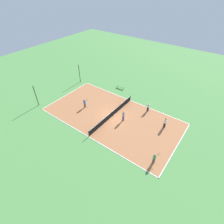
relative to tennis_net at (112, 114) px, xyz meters
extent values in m
plane|color=#518E47|center=(0.00, 0.00, -0.54)|extent=(80.00, 80.00, 0.00)
cube|color=#AD6B42|center=(0.00, 0.00, -0.53)|extent=(11.28, 21.48, 0.02)
cube|color=white|center=(-5.59, 0.00, -0.52)|extent=(0.10, 21.48, 0.00)
cube|color=white|center=(5.59, 0.00, -0.52)|extent=(0.10, 21.48, 0.00)
cube|color=white|center=(0.00, -10.69, -0.52)|extent=(11.28, 0.10, 0.00)
cube|color=white|center=(0.00, 10.69, -0.52)|extent=(11.28, 0.10, 0.00)
cube|color=white|center=(0.00, 0.00, -0.52)|extent=(11.28, 0.10, 0.00)
cylinder|color=black|center=(-5.49, 0.00, -0.01)|extent=(0.10, 0.10, 1.02)
cylinder|color=black|center=(5.49, 0.00, -0.01)|extent=(0.10, 0.10, 1.02)
cube|color=black|center=(0.00, 0.00, -0.03)|extent=(10.98, 0.03, 0.97)
cube|color=white|center=(0.00, 0.00, 0.42)|extent=(10.98, 0.04, 0.06)
cube|color=#4C8C4C|center=(8.11, 3.87, -0.11)|extent=(0.36, 1.75, 0.04)
cylinder|color=#4C4C51|center=(8.11, 3.15, -0.33)|extent=(0.08, 0.08, 0.41)
cylinder|color=#4C4C51|center=(8.11, 4.59, -0.33)|extent=(0.08, 0.08, 0.41)
cube|color=#4C4C51|center=(-4.01, -9.27, -0.13)|extent=(0.31, 0.29, 0.78)
cylinder|color=green|center=(-4.01, -9.27, 0.54)|extent=(0.48, 0.48, 0.55)
sphere|color=tan|center=(-4.01, -9.27, 0.93)|extent=(0.23, 0.23, 0.23)
cylinder|color=#262626|center=(-3.72, -9.40, 0.68)|extent=(0.27, 0.15, 0.03)
torus|color=black|center=(-3.47, -9.52, 0.68)|extent=(0.40, 0.40, 0.02)
cube|color=navy|center=(0.24, -1.99, -0.06)|extent=(0.28, 0.23, 0.92)
cylinder|color=gray|center=(0.24, -1.99, 0.72)|extent=(0.40, 0.40, 0.64)
sphere|color=tan|center=(0.24, -1.99, 1.18)|extent=(0.28, 0.28, 0.28)
cube|color=black|center=(2.64, -7.77, -0.10)|extent=(0.32, 0.32, 0.84)
cylinder|color=white|center=(2.64, -7.77, 0.62)|extent=(0.51, 0.51, 0.59)
sphere|color=brown|center=(2.64, -7.77, 1.04)|extent=(0.25, 0.25, 0.25)
cube|color=black|center=(4.71, -3.96, -0.12)|extent=(0.30, 0.26, 0.80)
cylinder|color=silver|center=(4.71, -3.96, 0.57)|extent=(0.45, 0.45, 0.56)
sphere|color=beige|center=(4.71, -3.96, 0.97)|extent=(0.24, 0.24, 0.24)
cylinder|color=#262626|center=(4.40, -3.87, 0.71)|extent=(0.28, 0.11, 0.03)
torus|color=black|center=(4.13, -3.78, 0.71)|extent=(0.38, 0.38, 0.02)
cube|color=#4C4C51|center=(-0.81, 5.19, -0.11)|extent=(0.25, 0.20, 0.81)
cylinder|color=blue|center=(-0.81, 5.19, 0.57)|extent=(0.36, 0.36, 0.56)
sphere|color=#A87A56|center=(-0.81, 5.19, 0.98)|extent=(0.24, 0.24, 0.24)
cylinder|color=#262626|center=(-0.49, 5.19, 0.71)|extent=(0.28, 0.03, 0.03)
torus|color=black|center=(-0.21, 5.19, 0.71)|extent=(0.31, 0.31, 0.02)
sphere|color=#CCE033|center=(2.10, 1.33, -0.48)|extent=(0.07, 0.07, 0.07)
sphere|color=#CCE033|center=(1.33, -6.27, -0.48)|extent=(0.07, 0.07, 0.07)
cylinder|color=black|center=(-5.16, 12.15, 1.38)|extent=(0.12, 0.12, 3.84)
cylinder|color=black|center=(5.16, 12.15, 1.38)|extent=(0.12, 0.12, 3.84)
camera|label=1|loc=(-17.33, -12.82, 17.65)|focal=28.00mm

